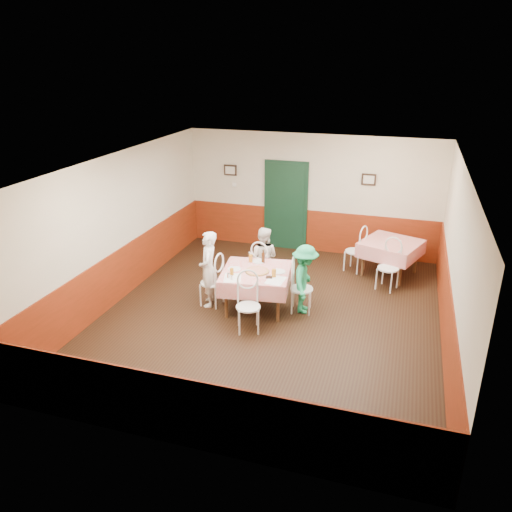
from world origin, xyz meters
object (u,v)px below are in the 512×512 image
(second_table, at_px, (390,258))
(chair_second_b, at_px, (388,268))
(diner_right, at_px, (305,279))
(glass_a, at_px, (232,272))
(pizza, at_px, (257,271))
(chair_left, at_px, (212,283))
(chair_far, at_px, (263,268))
(diner_far, at_px, (263,258))
(chair_right, at_px, (302,289))
(glass_c, at_px, (251,258))
(main_table, at_px, (256,289))
(diner_left, at_px, (208,269))
(glass_b, at_px, (274,273))
(beer_bottle, at_px, (263,257))
(wallet, at_px, (269,277))
(chair_near, at_px, (248,307))
(chair_second_a, at_px, (355,251))

(second_table, relative_size, chair_second_b, 1.24)
(diner_right, bearing_deg, glass_a, 104.36)
(chair_second_b, distance_m, pizza, 2.80)
(chair_left, distance_m, pizza, 0.94)
(chair_far, height_order, diner_far, diner_far)
(chair_right, distance_m, glass_c, 1.16)
(main_table, bearing_deg, diner_left, -171.78)
(second_table, bearing_deg, glass_b, -127.64)
(glass_b, xyz_separation_m, diner_right, (0.50, 0.29, -0.18))
(chair_second_b, bearing_deg, chair_right, -114.98)
(chair_second_b, bearing_deg, pizza, -124.20)
(chair_right, relative_size, chair_second_b, 1.00)
(second_table, bearing_deg, chair_second_b, -90.00)
(chair_far, height_order, diner_right, diner_right)
(chair_left, height_order, beer_bottle, beer_bottle)
(chair_right, relative_size, diner_left, 0.62)
(beer_bottle, height_order, wallet, beer_bottle)
(main_table, xyz_separation_m, glass_a, (-0.36, -0.31, 0.45))
(chair_far, distance_m, diner_far, 0.20)
(chair_second_b, bearing_deg, chair_near, -111.85)
(chair_left, distance_m, chair_near, 1.20)
(chair_near, xyz_separation_m, diner_left, (-1.01, 0.71, 0.28))
(chair_left, bearing_deg, chair_second_b, 123.81)
(chair_right, distance_m, diner_far, 1.25)
(chair_left, bearing_deg, wallet, 90.19)
(glass_a, bearing_deg, second_table, 44.67)
(second_table, relative_size, glass_a, 8.86)
(chair_second_b, xyz_separation_m, diner_right, (-1.41, -1.44, 0.20))
(second_table, height_order, chair_left, chair_left)
(glass_c, bearing_deg, chair_right, -13.23)
(chair_right, xyz_separation_m, diner_far, (-0.97, 0.77, 0.20))
(beer_bottle, bearing_deg, chair_second_a, 51.41)
(main_table, height_order, chair_far, chair_far)
(main_table, xyz_separation_m, chair_second_b, (2.30, 1.57, 0.08))
(beer_bottle, bearing_deg, glass_c, -173.57)
(chair_second_b, distance_m, beer_bottle, 2.60)
(wallet, distance_m, diner_far, 1.21)
(chair_second_a, relative_size, diner_right, 0.69)
(diner_far, height_order, diner_right, diner_right)
(second_table, xyz_separation_m, diner_right, (-1.41, -2.19, 0.28))
(chair_near, relative_size, chair_second_b, 1.00)
(chair_right, relative_size, beer_bottle, 3.84)
(second_table, distance_m, diner_right, 2.62)
(chair_far, xyz_separation_m, glass_c, (-0.10, -0.47, 0.38))
(chair_second_a, height_order, wallet, chair_second_a)
(chair_near, distance_m, beer_bottle, 1.32)
(glass_b, height_order, diner_right, diner_right)
(chair_right, distance_m, glass_b, 0.66)
(chair_left, height_order, chair_far, same)
(chair_left, relative_size, glass_b, 6.30)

